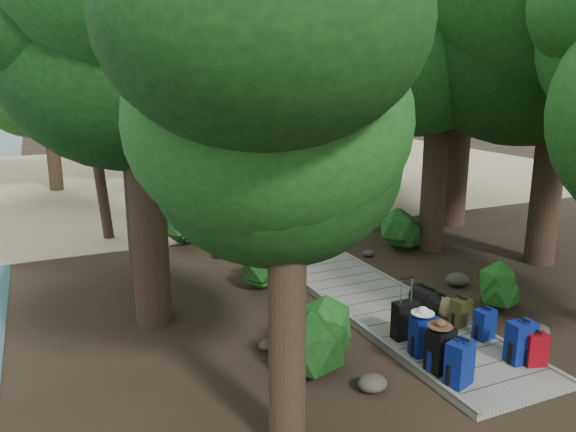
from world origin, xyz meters
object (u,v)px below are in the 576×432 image
duffel_right_khaki (440,304)px  lone_suitcase_on_sand (249,202)px  backpack_left_c (423,334)px  backpack_right_d (461,311)px  kayak (146,199)px  sun_lounger (284,188)px  duffel_right_black (427,298)px  backpack_right_a (536,347)px  backpack_left_b (441,348)px  backpack_right_c (484,323)px  backpack_left_a (460,361)px  backpack_right_b (521,340)px  suitcase_on_boardwalk (405,320)px

duffel_right_khaki → lone_suitcase_on_sand: 9.94m
backpack_left_c → backpack_right_d: 1.52m
backpack_right_d → kayak: backpack_right_d is taller
backpack_right_d → sun_lounger: (1.99, 12.59, -0.09)m
backpack_left_c → duffel_right_black: bearing=54.9°
backpack_left_c → duffel_right_khaki: 1.86m
duffel_right_khaki → kayak: size_ratio=0.19×
backpack_right_d → duffel_right_black: (-0.06, 0.89, -0.07)m
backpack_left_c → lone_suitcase_on_sand: (1.10, 11.19, -0.14)m
backpack_left_c → duffel_right_black: (1.30, 1.55, -0.17)m
lone_suitcase_on_sand → sun_lounger: (2.25, 2.06, -0.05)m
backpack_right_a → backpack_right_d: 1.68m
backpack_left_b → backpack_left_c: bearing=68.4°
backpack_right_c → backpack_left_c: bearing=173.4°
duffel_right_khaki → duffel_right_black: (-0.06, 0.30, 0.02)m
backpack_left_a → backpack_right_c: size_ratio=1.28×
backpack_right_c → sun_lounger: 13.36m
duffel_right_black → backpack_right_b: bearing=-99.9°
backpack_right_a → lone_suitcase_on_sand: 12.21m
backpack_right_c → duffel_right_black: size_ratio=0.92×
backpack_right_d → duffel_right_khaki: size_ratio=0.99×
backpack_left_a → backpack_right_b: backpack_left_a is taller
backpack_right_b → backpack_right_d: 1.51m
backpack_right_b → backpack_right_d: size_ratio=1.38×
backpack_right_d → lone_suitcase_on_sand: 10.53m
suitcase_on_boardwalk → sun_lounger: size_ratio=0.39×
duffel_right_black → backpack_left_a: bearing=-128.0°
backpack_right_b → suitcase_on_boardwalk: (-1.19, 1.47, -0.04)m
backpack_right_a → sun_lounger: bearing=99.9°
backpack_left_b → sun_lounger: 14.21m
suitcase_on_boardwalk → duffel_right_black: bearing=36.5°
backpack_left_b → sun_lounger: size_ratio=0.44×
backpack_left_a → backpack_left_b: backpack_left_b is taller
backpack_left_b → backpack_right_d: backpack_left_b is taller
duffel_right_black → lone_suitcase_on_sand: size_ratio=0.98×
backpack_left_b → backpack_right_a: size_ratio=1.30×
backpack_right_a → backpack_right_b: backpack_right_b is taller
sun_lounger → backpack_right_b: bearing=-89.3°
backpack_left_c → backpack_right_c: bearing=6.7°
backpack_right_b → backpack_right_c: (0.08, 0.89, -0.08)m
backpack_left_c → suitcase_on_boardwalk: (0.08, 0.62, -0.03)m
backpack_right_c → sun_lounger: bearing=73.0°
backpack_right_b → suitcase_on_boardwalk: backpack_right_b is taller
kayak → lone_suitcase_on_sand: bearing=-19.7°
backpack_right_b → duffel_right_khaki: (0.09, 2.10, -0.19)m
backpack_left_a → backpack_left_b: 0.44m
backpack_right_a → duffel_right_black: backpack_right_a is taller
backpack_right_b → sun_lounger: backpack_right_b is taller
backpack_left_a → lone_suitcase_on_sand: backpack_left_a is taller
lone_suitcase_on_sand → backpack_right_a: bearing=-97.4°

